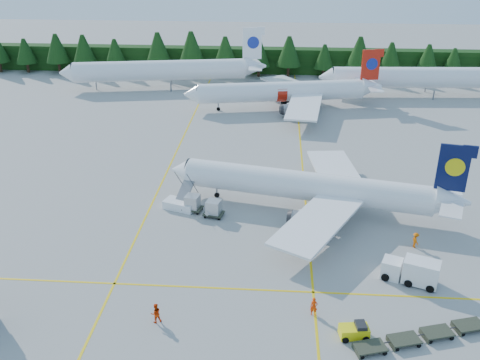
# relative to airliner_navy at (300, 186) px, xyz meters

# --- Properties ---
(ground) EXTENTS (320.00, 320.00, 0.00)m
(ground) POSITION_rel_airliner_navy_xyz_m (-5.12, -11.47, -3.19)
(ground) COLOR #A2A19C
(ground) RESTS_ON ground
(taxi_stripe_a) EXTENTS (0.25, 120.00, 0.01)m
(taxi_stripe_a) POSITION_rel_airliner_navy_xyz_m (-19.12, 8.53, -3.19)
(taxi_stripe_a) COLOR yellow
(taxi_stripe_a) RESTS_ON ground
(taxi_stripe_b) EXTENTS (0.25, 120.00, 0.01)m
(taxi_stripe_b) POSITION_rel_airliner_navy_xyz_m (0.88, 8.53, -3.19)
(taxi_stripe_b) COLOR yellow
(taxi_stripe_b) RESTS_ON ground
(taxi_stripe_cross) EXTENTS (80.00, 0.25, 0.01)m
(taxi_stripe_cross) POSITION_rel_airliner_navy_xyz_m (-5.12, -17.47, -3.19)
(taxi_stripe_cross) COLOR yellow
(taxi_stripe_cross) RESTS_ON ground
(treeline_hedge) EXTENTS (220.00, 4.00, 6.00)m
(treeline_hedge) POSITION_rel_airliner_navy_xyz_m (-5.12, 70.53, -0.19)
(treeline_hedge) COLOR black
(treeline_hedge) RESTS_ON ground
(airliner_navy) EXTENTS (36.06, 29.37, 10.61)m
(airliner_navy) POSITION_rel_airliner_navy_xyz_m (0.00, 0.00, 0.00)
(airliner_navy) COLOR white
(airliner_navy) RESTS_ON ground
(airliner_red) EXTENTS (38.19, 31.15, 11.19)m
(airliner_red) POSITION_rel_airliner_navy_xyz_m (-3.15, 41.59, 0.17)
(airliner_red) COLOR white
(airliner_red) RESTS_ON ground
(airliner_far_left) EXTENTS (44.05, 11.27, 12.89)m
(airliner_far_left) POSITION_rel_airliner_navy_xyz_m (-30.38, 54.46, 0.85)
(airliner_far_left) COLOR white
(airliner_far_left) RESTS_ON ground
(airliner_far_right) EXTENTS (43.88, 6.64, 12.75)m
(airliner_far_right) POSITION_rel_airliner_navy_xyz_m (25.78, 52.64, 0.81)
(airliner_far_right) COLOR white
(airliner_far_right) RESTS_ON ground
(airstairs) EXTENTS (4.54, 6.17, 3.67)m
(airstairs) POSITION_rel_airliner_navy_xyz_m (-15.10, -0.83, -2.39)
(airstairs) COLOR white
(airstairs) RESTS_ON ground
(service_truck) EXTENTS (5.88, 3.87, 2.67)m
(service_truck) POSITION_rel_airliner_navy_xyz_m (10.70, -14.90, -1.87)
(service_truck) COLOR silver
(service_truck) RESTS_ON ground
(baggage_tug) EXTENTS (2.70, 1.70, 1.36)m
(baggage_tug) POSITION_rel_airliner_navy_xyz_m (4.13, -23.59, -2.52)
(baggage_tug) COLOR #FCEC0E
(baggage_tug) RESTS_ON ground
(dolly_train) EXTENTS (12.20, 5.73, 0.15)m
(dolly_train) POSITION_rel_airliner_navy_xyz_m (9.85, -23.56, -2.70)
(dolly_train) COLOR #383C2C
(dolly_train) RESTS_ON ground
(uld_pair) EXTENTS (5.56, 3.49, 1.83)m
(uld_pair) POSITION_rel_airliner_navy_xyz_m (-12.09, -2.33, -1.96)
(uld_pair) COLOR #383C2C
(uld_pair) RESTS_ON ground
(crew_a) EXTENTS (0.68, 0.45, 1.87)m
(crew_a) POSITION_rel_airliner_navy_xyz_m (0.70, -20.86, -2.26)
(crew_a) COLOR #FF3B05
(crew_a) RESTS_ON ground
(crew_b) EXTENTS (1.19, 1.09, 1.97)m
(crew_b) POSITION_rel_airliner_navy_xyz_m (-13.65, -22.86, -2.21)
(crew_b) COLOR red
(crew_b) RESTS_ON ground
(crew_c) EXTENTS (0.67, 0.85, 1.83)m
(crew_c) POSITION_rel_airliner_navy_xyz_m (12.69, -8.37, -2.27)
(crew_c) COLOR #E05D04
(crew_c) RESTS_ON ground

